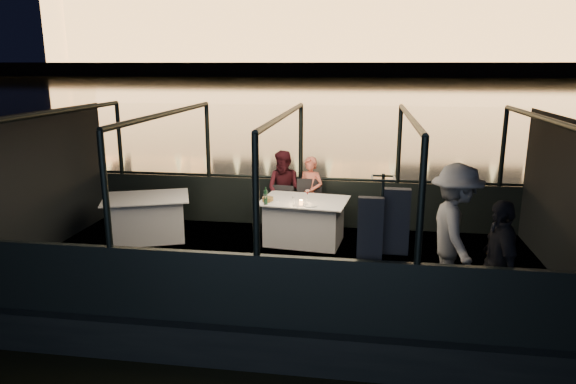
# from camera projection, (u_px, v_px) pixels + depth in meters

# --- Properties ---
(river_water) EXTENTS (500.00, 500.00, 0.00)m
(river_water) POSITION_uv_depth(u_px,v_px,m) (360.00, 86.00, 84.89)
(river_water) COLOR black
(river_water) RESTS_ON ground
(boat_hull) EXTENTS (8.60, 4.40, 1.00)m
(boat_hull) POSITION_uv_depth(u_px,v_px,m) (284.00, 293.00, 8.15)
(boat_hull) COLOR black
(boat_hull) RESTS_ON river_water
(boat_deck) EXTENTS (8.00, 4.00, 0.04)m
(boat_deck) POSITION_uv_depth(u_px,v_px,m) (284.00, 264.00, 8.03)
(boat_deck) COLOR black
(boat_deck) RESTS_ON boat_hull
(gunwale_port) EXTENTS (8.00, 0.08, 0.90)m
(gunwale_port) POSITION_uv_depth(u_px,v_px,m) (300.00, 202.00, 9.84)
(gunwale_port) COLOR black
(gunwale_port) RESTS_ON boat_deck
(gunwale_starboard) EXTENTS (8.00, 0.08, 0.90)m
(gunwale_starboard) POSITION_uv_depth(u_px,v_px,m) (257.00, 291.00, 6.00)
(gunwale_starboard) COLOR black
(gunwale_starboard) RESTS_ON boat_deck
(cabin_glass_port) EXTENTS (8.00, 0.02, 1.40)m
(cabin_glass_port) POSITION_uv_depth(u_px,v_px,m) (301.00, 143.00, 9.56)
(cabin_glass_port) COLOR #99B2B2
(cabin_glass_port) RESTS_ON gunwale_port
(cabin_glass_starboard) EXTENTS (8.00, 0.02, 1.40)m
(cabin_glass_starboard) POSITION_uv_depth(u_px,v_px,m) (256.00, 196.00, 5.72)
(cabin_glass_starboard) COLOR #99B2B2
(cabin_glass_starboard) RESTS_ON gunwale_starboard
(cabin_roof_glass) EXTENTS (8.00, 4.00, 0.02)m
(cabin_roof_glass) POSITION_uv_depth(u_px,v_px,m) (284.00, 115.00, 7.47)
(cabin_roof_glass) COLOR #99B2B2
(cabin_roof_glass) RESTS_ON boat_deck
(end_wall_fore) EXTENTS (0.02, 4.00, 2.30)m
(end_wall_fore) POSITION_uv_depth(u_px,v_px,m) (41.00, 183.00, 8.33)
(end_wall_fore) COLOR black
(end_wall_fore) RESTS_ON boat_deck
(end_wall_aft) EXTENTS (0.02, 4.00, 2.30)m
(end_wall_aft) POSITION_uv_depth(u_px,v_px,m) (566.00, 202.00, 7.17)
(end_wall_aft) COLOR black
(end_wall_aft) RESTS_ON boat_deck
(canopy_ribs) EXTENTS (8.00, 4.00, 2.30)m
(canopy_ribs) POSITION_uv_depth(u_px,v_px,m) (284.00, 192.00, 7.75)
(canopy_ribs) COLOR black
(canopy_ribs) RESTS_ON boat_deck
(embankment) EXTENTS (400.00, 140.00, 6.00)m
(embankment) POSITION_uv_depth(u_px,v_px,m) (365.00, 70.00, 209.35)
(embankment) COLOR #423D33
(embankment) RESTS_ON ground
(dining_table_central) EXTENTS (1.56, 1.21, 0.77)m
(dining_table_central) POSITION_uv_depth(u_px,v_px,m) (304.00, 221.00, 8.87)
(dining_table_central) COLOR silver
(dining_table_central) RESTS_ON boat_deck
(dining_table_aft) EXTENTS (1.73, 1.50, 0.77)m
(dining_table_aft) POSITION_uv_depth(u_px,v_px,m) (147.00, 218.00, 9.07)
(dining_table_aft) COLOR white
(dining_table_aft) RESTS_ON boat_deck
(chair_port_left) EXTENTS (0.44, 0.44, 0.85)m
(chair_port_left) POSITION_uv_depth(u_px,v_px,m) (282.00, 209.00, 9.36)
(chair_port_left) COLOR black
(chair_port_left) RESTS_ON boat_deck
(chair_port_right) EXTENTS (0.56, 0.56, 0.99)m
(chair_port_right) POSITION_uv_depth(u_px,v_px,m) (308.00, 211.00, 9.29)
(chair_port_right) COLOR black
(chair_port_right) RESTS_ON boat_deck
(coat_stand) EXTENTS (0.58, 0.49, 1.84)m
(coat_stand) POSITION_uv_depth(u_px,v_px,m) (380.00, 253.00, 5.93)
(coat_stand) COLOR black
(coat_stand) RESTS_ON boat_deck
(person_woman_coral) EXTENTS (0.59, 0.50, 1.39)m
(person_woman_coral) POSITION_uv_depth(u_px,v_px,m) (310.00, 191.00, 9.47)
(person_woman_coral) COLOR #D6654D
(person_woman_coral) RESTS_ON boat_deck
(person_man_maroon) EXTENTS (0.82, 0.70, 1.49)m
(person_man_maroon) POSITION_uv_depth(u_px,v_px,m) (285.00, 190.00, 9.54)
(person_man_maroon) COLOR #391016
(person_man_maroon) RESTS_ON boat_deck
(passenger_stripe) EXTENTS (0.78, 1.24, 1.82)m
(passenger_stripe) POSITION_uv_depth(u_px,v_px,m) (454.00, 237.00, 6.65)
(passenger_stripe) COLOR silver
(passenger_stripe) RESTS_ON boat_deck
(passenger_dark) EXTENTS (0.45, 0.94, 1.55)m
(passenger_dark) POSITION_uv_depth(u_px,v_px,m) (499.00, 258.00, 5.92)
(passenger_dark) COLOR black
(passenger_dark) RESTS_ON boat_deck
(wine_bottle) EXTENTS (0.08, 0.08, 0.29)m
(wine_bottle) POSITION_uv_depth(u_px,v_px,m) (266.00, 196.00, 8.47)
(wine_bottle) COLOR #14381F
(wine_bottle) RESTS_ON dining_table_central
(bread_basket) EXTENTS (0.21, 0.21, 0.08)m
(bread_basket) POSITION_uv_depth(u_px,v_px,m) (268.00, 199.00, 8.68)
(bread_basket) COLOR olive
(bread_basket) RESTS_ON dining_table_central
(amber_candle) EXTENTS (0.07, 0.07, 0.08)m
(amber_candle) POSITION_uv_depth(u_px,v_px,m) (301.00, 203.00, 8.47)
(amber_candle) COLOR #FF933F
(amber_candle) RESTS_ON dining_table_central
(plate_near) EXTENTS (0.29, 0.29, 0.01)m
(plate_near) POSITION_uv_depth(u_px,v_px,m) (310.00, 205.00, 8.42)
(plate_near) COLOR silver
(plate_near) RESTS_ON dining_table_central
(plate_far) EXTENTS (0.31, 0.31, 0.01)m
(plate_far) POSITION_uv_depth(u_px,v_px,m) (273.00, 201.00, 8.70)
(plate_far) COLOR white
(plate_far) RESTS_ON dining_table_central
(wine_glass_white) EXTENTS (0.07, 0.07, 0.18)m
(wine_glass_white) POSITION_uv_depth(u_px,v_px,m) (265.00, 200.00, 8.44)
(wine_glass_white) COLOR white
(wine_glass_white) RESTS_ON dining_table_central
(wine_glass_red) EXTENTS (0.09, 0.09, 0.19)m
(wine_glass_red) POSITION_uv_depth(u_px,v_px,m) (307.00, 196.00, 8.68)
(wine_glass_red) COLOR silver
(wine_glass_red) RESTS_ON dining_table_central
(wine_glass_empty) EXTENTS (0.06, 0.06, 0.17)m
(wine_glass_empty) POSITION_uv_depth(u_px,v_px,m) (294.00, 201.00, 8.37)
(wine_glass_empty) COLOR white
(wine_glass_empty) RESTS_ON dining_table_central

